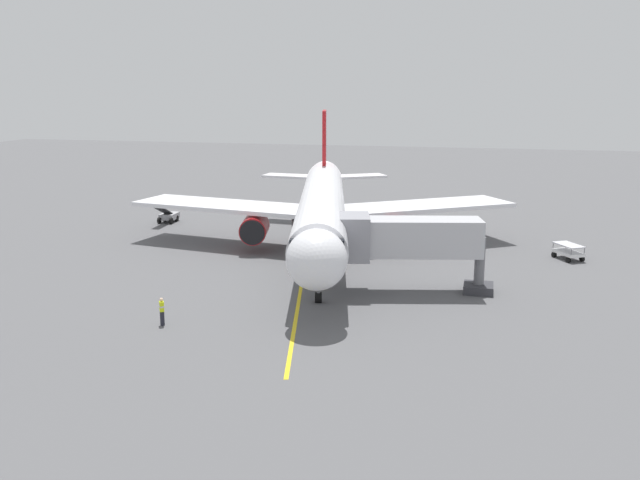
{
  "coord_description": "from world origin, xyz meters",
  "views": [
    {
      "loc": [
        -12.46,
        55.0,
        13.9
      ],
      "look_at": [
        -0.78,
        7.21,
        3.0
      ],
      "focal_mm": 38.95,
      "sensor_mm": 36.0,
      "label": 1
    }
  ],
  "objects_px": {
    "baggage_cart_near_nose": "(568,252)",
    "airplane": "(322,207)",
    "ground_crew_marshaller": "(162,311)",
    "jet_bridge": "(398,239)",
    "belt_loader_starboard_side": "(168,216)"
  },
  "relations": [
    {
      "from": "ground_crew_marshaller",
      "to": "baggage_cart_near_nose",
      "type": "distance_m",
      "value": 33.89
    },
    {
      "from": "airplane",
      "to": "jet_bridge",
      "type": "relative_size",
      "value": 3.48
    },
    {
      "from": "jet_bridge",
      "to": "ground_crew_marshaller",
      "type": "xyz_separation_m",
      "value": [
        12.64,
        10.16,
        -2.88
      ]
    },
    {
      "from": "ground_crew_marshaller",
      "to": "airplane",
      "type": "bearing_deg",
      "value": -103.88
    },
    {
      "from": "airplane",
      "to": "jet_bridge",
      "type": "distance_m",
      "value": 12.5
    },
    {
      "from": "baggage_cart_near_nose",
      "to": "airplane",
      "type": "bearing_deg",
      "value": 7.8
    },
    {
      "from": "airplane",
      "to": "ground_crew_marshaller",
      "type": "relative_size",
      "value": 23.39
    },
    {
      "from": "jet_bridge",
      "to": "belt_loader_starboard_side",
      "type": "relative_size",
      "value": 2.48
    },
    {
      "from": "jet_bridge",
      "to": "airplane",
      "type": "bearing_deg",
      "value": -51.93
    },
    {
      "from": "ground_crew_marshaller",
      "to": "belt_loader_starboard_side",
      "type": "relative_size",
      "value": 0.37
    },
    {
      "from": "airplane",
      "to": "ground_crew_marshaller",
      "type": "distance_m",
      "value": 20.83
    },
    {
      "from": "airplane",
      "to": "belt_loader_starboard_side",
      "type": "relative_size",
      "value": 8.62
    },
    {
      "from": "airplane",
      "to": "ground_crew_marshaller",
      "type": "xyz_separation_m",
      "value": [
        4.94,
        19.99,
        -3.12
      ]
    },
    {
      "from": "airplane",
      "to": "ground_crew_marshaller",
      "type": "height_order",
      "value": "airplane"
    },
    {
      "from": "jet_bridge",
      "to": "ground_crew_marshaller",
      "type": "height_order",
      "value": "jet_bridge"
    }
  ]
}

